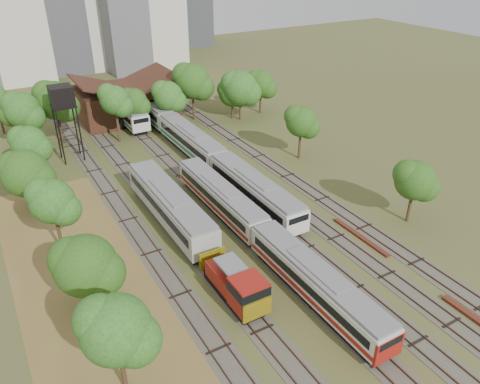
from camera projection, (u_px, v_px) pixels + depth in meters
ground at (363, 319)px, 39.16m from camera, size 240.00×240.00×0.00m
dry_grass_patch at (124, 338)px, 37.27m from camera, size 14.00×60.00×0.04m
tracks at (217, 195)px, 57.79m from camera, size 24.60×80.00×0.19m
railcar_red_set at (262, 235)px, 46.98m from camera, size 2.74×34.58×3.39m
railcar_green_set at (191, 142)px, 67.84m from camera, size 3.01×52.08×3.72m
railcar_rear at (125, 111)px, 79.71m from camera, size 3.00×16.08×3.71m
shunter_locomotive at (238, 287)px, 40.14m from camera, size 2.75×8.10×3.60m
old_grey_coach at (170, 206)px, 51.21m from camera, size 3.22×18.00×3.98m
water_tower at (62, 98)px, 62.85m from camera, size 3.08×3.08×10.67m
rail_pile_far at (360, 237)px, 49.62m from camera, size 0.50×8.01×0.26m
maintenance_shed at (127, 101)px, 81.24m from camera, size 16.45×11.55×7.58m
tree_band_left at (53, 215)px, 44.16m from camera, size 7.01×73.56×7.99m
tree_band_far at (158, 93)px, 74.66m from camera, size 43.67×10.38×9.78m
tree_band_right at (297, 123)px, 65.84m from camera, size 4.92×43.82×7.74m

